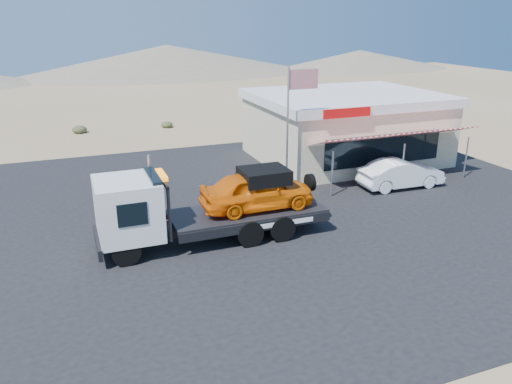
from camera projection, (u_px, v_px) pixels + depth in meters
ground at (222, 246)px, 18.72m from camera, size 120.00×120.00×0.00m
asphalt_lot at (245, 211)px, 22.03m from camera, size 32.00×24.00×0.02m
tow_truck at (207, 202)px, 18.71m from camera, size 8.60×2.55×2.87m
white_sedan at (401, 174)px, 24.84m from camera, size 4.35×1.63×1.42m
jerky_store at (345, 126)px, 29.51m from camera, size 10.40×9.97×3.90m
flagpole at (292, 116)px, 23.09m from camera, size 1.55×0.10×6.00m
distant_hills at (18, 68)px, 63.24m from camera, size 126.00×48.00×4.20m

